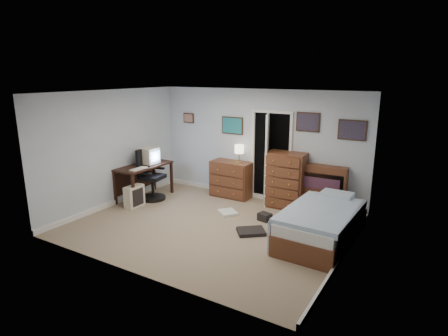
# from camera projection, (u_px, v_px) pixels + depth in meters

# --- Properties ---
(floor) EXTENTS (5.00, 4.00, 0.02)m
(floor) POSITION_uv_depth(u_px,v_px,m) (210.00, 227.00, 7.11)
(floor) COLOR gray
(floor) RESTS_ON ground
(computer_desk) EXTENTS (0.64, 1.38, 0.79)m
(computer_desk) POSITION_uv_depth(u_px,v_px,m) (141.00, 172.00, 8.62)
(computer_desk) COLOR black
(computer_desk) RESTS_ON floor
(crt_monitor) EXTENTS (0.41, 0.38, 0.38)m
(crt_monitor) POSITION_uv_depth(u_px,v_px,m) (148.00, 156.00, 8.59)
(crt_monitor) COLOR beige
(crt_monitor) RESTS_ON computer_desk
(keyboard) EXTENTS (0.16, 0.42, 0.03)m
(keyboard) POSITION_uv_depth(u_px,v_px,m) (139.00, 169.00, 8.14)
(keyboard) COLOR beige
(keyboard) RESTS_ON computer_desk
(pc_tower) EXTENTS (0.22, 0.44, 0.48)m
(pc_tower) POSITION_uv_depth(u_px,v_px,m) (134.00, 196.00, 8.11)
(pc_tower) COLOR beige
(pc_tower) RESTS_ON floor
(office_chair) EXTENTS (0.64, 0.64, 1.17)m
(office_chair) POSITION_uv_depth(u_px,v_px,m) (150.00, 180.00, 8.56)
(office_chair) COLOR black
(office_chair) RESTS_ON floor
(media_stack) EXTENTS (0.19, 0.19, 0.89)m
(media_stack) POSITION_uv_depth(u_px,v_px,m) (182.00, 165.00, 9.99)
(media_stack) COLOR maroon
(media_stack) RESTS_ON floor
(low_dresser) EXTENTS (0.95, 0.48, 0.84)m
(low_dresser) POSITION_uv_depth(u_px,v_px,m) (231.00, 179.00, 8.76)
(low_dresser) COLOR brown
(low_dresser) RESTS_ON floor
(table_lamp) EXTENTS (0.21, 0.21, 0.41)m
(table_lamp) POSITION_uv_depth(u_px,v_px,m) (239.00, 150.00, 8.48)
(table_lamp) COLOR gold
(table_lamp) RESTS_ON low_dresser
(doorway) EXTENTS (0.96, 1.12, 2.05)m
(doorway) POSITION_uv_depth(u_px,v_px,m) (276.00, 155.00, 8.58)
(doorway) COLOR black
(doorway) RESTS_ON floor
(tall_dresser) EXTENTS (0.84, 0.52, 1.21)m
(tall_dresser) POSITION_uv_depth(u_px,v_px,m) (286.00, 180.00, 8.01)
(tall_dresser) COLOR brown
(tall_dresser) RESTS_ON floor
(headboard_bookcase) EXTENTS (1.12, 0.32, 1.00)m
(headboard_bookcase) POSITION_uv_depth(u_px,v_px,m) (319.00, 187.00, 7.78)
(headboard_bookcase) COLOR brown
(headboard_bookcase) RESTS_ON floor
(bed) EXTENTS (1.16, 2.08, 0.67)m
(bed) POSITION_uv_depth(u_px,v_px,m) (321.00, 224.00, 6.44)
(bed) COLOR brown
(bed) RESTS_ON floor
(wall_posters) EXTENTS (4.38, 0.04, 0.60)m
(wall_posters) POSITION_uv_depth(u_px,v_px,m) (282.00, 125.00, 8.04)
(wall_posters) COLOR #331E11
(wall_posters) RESTS_ON floor
(floor_clutter) EXTENTS (1.42, 1.17, 0.15)m
(floor_clutter) POSITION_uv_depth(u_px,v_px,m) (248.00, 222.00, 7.21)
(floor_clutter) COLOR black
(floor_clutter) RESTS_ON floor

